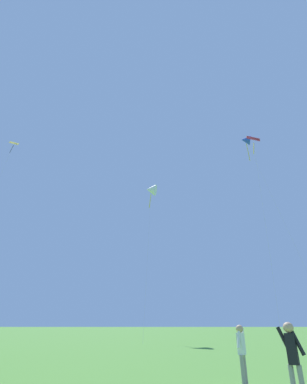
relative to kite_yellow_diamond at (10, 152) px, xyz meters
name	(u,v)px	position (x,y,z in m)	size (l,w,h in m)	color
kite_yellow_diamond	(10,152)	(0.00, 0.00, 0.00)	(1.51, 7.62, 30.29)	yellow
kite_blue_delta	(246,140)	(37.02, -6.49, -2.07)	(1.77, 12.50, 26.52)	blue
kite_red_high	(254,145)	(36.03, -11.74, -6.20)	(3.65, 6.86, 23.33)	red
kite_white_distant	(151,190)	(23.43, -2.33, -7.94)	(1.97, 11.74, 20.76)	white
person_in_red_shirt	(293,355)	(27.11, -35.29, -26.70)	(0.51, 0.35, 1.69)	gray
person_far_back	(242,348)	(26.68, -32.57, -26.74)	(0.39, 0.46, 1.63)	gray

